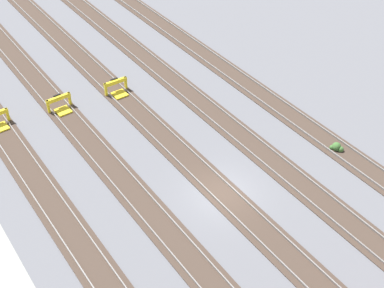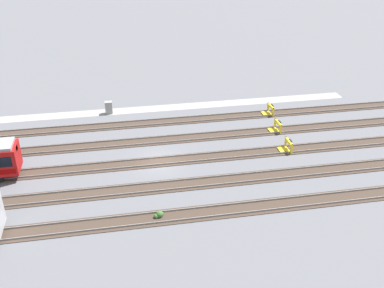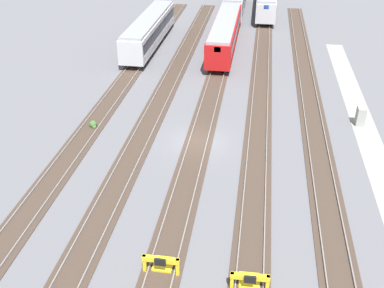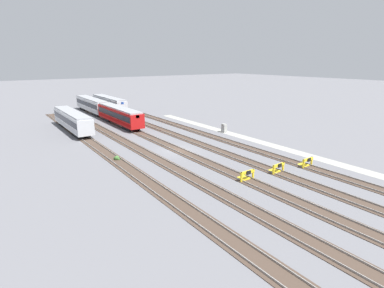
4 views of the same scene
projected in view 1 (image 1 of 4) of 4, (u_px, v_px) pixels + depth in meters
name	position (u px, v px, depth m)	size (l,w,h in m)	color
ground_plane	(223.00, 193.00, 34.36)	(400.00, 400.00, 0.00)	slate
rail_track_nearest	(90.00, 260.00, 30.17)	(90.00, 2.23, 0.21)	#47382D
rail_track_near_inner	(161.00, 224.00, 32.25)	(90.00, 2.23, 0.21)	#47382D
rail_track_middle	(223.00, 193.00, 34.33)	(90.00, 2.24, 0.21)	#47382D
rail_track_far_inner	(277.00, 165.00, 36.41)	(90.00, 2.23, 0.21)	#47382D
rail_track_farthest	(326.00, 140.00, 38.50)	(90.00, 2.23, 0.21)	#47382D
bumper_stop_near_inner_track	(61.00, 105.00, 41.11)	(1.37, 2.01, 1.22)	yellow
bumper_stop_middle_track	(117.00, 88.00, 42.89)	(1.35, 2.00, 1.22)	yellow
weed_clump	(337.00, 147.00, 37.58)	(0.92, 0.70, 0.64)	#427033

